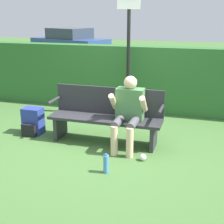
% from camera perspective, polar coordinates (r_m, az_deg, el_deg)
% --- Properties ---
extents(ground_plane, '(40.00, 40.00, 0.00)m').
position_cam_1_polar(ground_plane, '(5.25, -1.26, -5.49)').
color(ground_plane, '#426B33').
extents(hedge_back, '(12.00, 0.37, 1.40)m').
position_cam_1_polar(hedge_back, '(6.83, 3.67, 6.11)').
color(hedge_back, '#2D662D').
rests_on(hedge_back, ground).
extents(park_bench, '(1.86, 0.48, 0.89)m').
position_cam_1_polar(park_bench, '(5.16, -1.05, -0.57)').
color(park_bench, '#2D2D33').
rests_on(park_bench, ground).
extents(person_seated, '(0.57, 0.65, 1.14)m').
position_cam_1_polar(person_seated, '(4.87, 2.99, 0.47)').
color(person_seated, '#4C7F4C').
rests_on(person_seated, ground).
extents(backpack, '(0.34, 0.33, 0.47)m').
position_cam_1_polar(backpack, '(5.70, -14.29, -1.74)').
color(backpack, '#283893').
rests_on(backpack, ground).
extents(water_bottle, '(0.08, 0.08, 0.28)m').
position_cam_1_polar(water_bottle, '(4.24, -1.10, -9.47)').
color(water_bottle, '#4C8CCC').
rests_on(water_bottle, ground).
extents(signpost, '(0.45, 0.09, 2.48)m').
position_cam_1_polar(signpost, '(6.33, 3.01, 12.11)').
color(signpost, black).
rests_on(signpost, ground).
extents(parked_car, '(4.42, 3.09, 1.33)m').
position_cam_1_polar(parked_car, '(16.70, -7.70, 12.59)').
color(parked_car, '#2D4784').
rests_on(parked_car, ground).
extents(litter_crumple, '(0.10, 0.10, 0.10)m').
position_cam_1_polar(litter_crumple, '(4.63, 5.65, -8.23)').
color(litter_crumple, silver).
rests_on(litter_crumple, ground).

